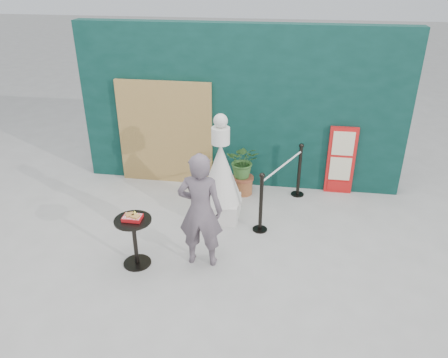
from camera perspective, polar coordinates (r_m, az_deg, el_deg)
ground at (r=6.11m, az=-1.77°, el=-13.49°), size 60.00×60.00×0.00m
back_wall at (r=8.16m, az=2.13°, el=9.26°), size 6.00×0.30×3.00m
bamboo_fence at (r=8.40m, az=-7.68°, el=5.95°), size 1.80×0.08×2.00m
woman at (r=6.02m, az=-3.11°, el=-4.15°), size 0.63×0.42×1.72m
menu_board at (r=8.29m, az=15.02°, el=2.32°), size 0.50×0.07×1.30m
statue at (r=7.16m, az=-0.43°, el=0.22°), size 0.72×0.72×1.84m
cafe_table at (r=6.29m, az=-11.64°, el=-7.14°), size 0.52×0.52×0.75m
food_basket at (r=6.14m, az=-11.86°, el=-4.89°), size 0.26×0.19×0.11m
planter at (r=8.00m, az=2.54°, el=1.77°), size 0.58×0.51×0.99m
stanchion_barrier at (r=7.50m, az=7.52°, el=-0.92°), size 0.84×1.54×1.03m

